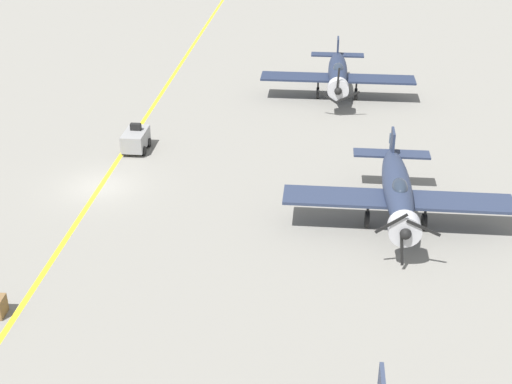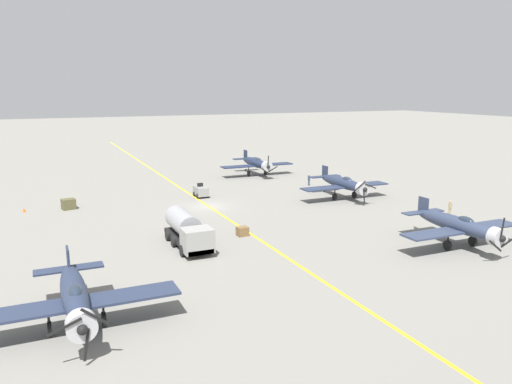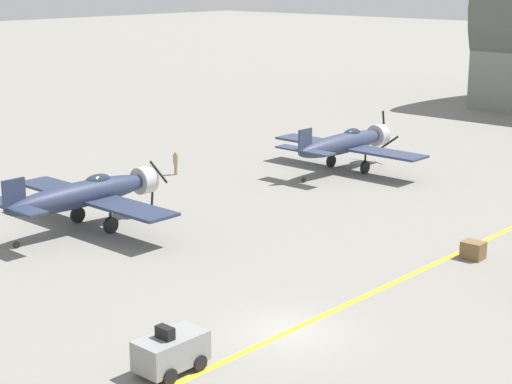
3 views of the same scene
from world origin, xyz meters
The scene contains 7 objects.
ground_plane centered at (0.00, 0.00, 0.00)m, with size 400.00×400.00×0.00m, color gray.
taxiway_stripe centered at (0.00, 0.00, 0.00)m, with size 0.30×160.00×0.01m, color yellow.
airplane_mid_left centered at (-17.13, 3.04, 2.01)m, with size 12.00×9.98×3.65m.
airplane_far_left centered at (-15.21, 23.93, 2.01)m, with size 12.00×9.98×3.80m.
tow_tractor centered at (-0.82, -5.52, 0.79)m, with size 1.57×2.60×1.79m.
ground_crew_walking centered at (-23.23, 15.04, 0.91)m, with size 0.36×0.36×1.67m.
supply_crate_by_tanker centered at (0.96, 12.86, 0.44)m, with size 1.05×0.88×0.88m, color brown.
Camera 3 is at (20.21, -23.97, 13.81)m, focal length 60.00 mm.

